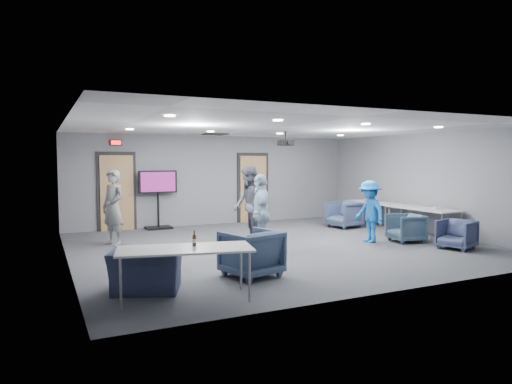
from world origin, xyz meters
name	(u,v)px	position (x,y,z in m)	size (l,w,h in m)	color
floor	(279,245)	(0.00, 0.00, 0.00)	(9.00, 9.00, 0.00)	#313438
ceiling	(279,128)	(0.00, 0.00, 2.70)	(9.00, 9.00, 0.00)	white
wall_back	(217,180)	(0.00, 4.00, 1.35)	(9.00, 0.02, 2.70)	slate
wall_front	(406,201)	(0.00, -4.00, 1.35)	(9.00, 0.02, 2.70)	slate
wall_left	(66,193)	(-4.50, 0.00, 1.35)	(0.02, 8.00, 2.70)	slate
wall_right	(425,183)	(4.50, 0.00, 1.35)	(0.02, 8.00, 2.70)	slate
door_left	(117,192)	(-3.00, 3.95, 1.07)	(1.06, 0.17, 2.24)	black
door_right	(253,188)	(1.20, 3.95, 1.07)	(1.06, 0.17, 2.24)	black
exit_sign	(116,143)	(-3.00, 3.93, 2.45)	(0.32, 0.08, 0.16)	black
hvac_diffuser	(215,134)	(-0.50, 2.80, 2.69)	(0.60, 0.60, 0.03)	black
downlights	(279,128)	(0.00, 0.00, 2.68)	(6.18, 3.78, 0.02)	white
person_a	(113,208)	(-3.43, 1.69, 0.87)	(0.64, 0.42, 1.75)	gray
person_b	(249,205)	(-0.54, 0.47, 0.92)	(0.89, 0.69, 1.83)	#4F525F
person_c	(261,213)	(-0.73, -0.54, 0.84)	(0.98, 0.41, 1.67)	silver
person_d	(370,212)	(2.16, -0.56, 0.74)	(0.95, 0.55, 1.48)	blue
chair_right_a	(344,214)	(3.05, 1.65, 0.38)	(0.82, 0.85, 0.77)	#3E4C6C
chair_right_b	(406,228)	(2.98, -0.91, 0.34)	(0.72, 0.74, 0.67)	#384E62
chair_right_c	(456,234)	(3.35, -2.06, 0.32)	(0.69, 0.71, 0.65)	#374060
chair_front_a	(251,253)	(-1.75, -2.26, 0.40)	(0.84, 0.87, 0.79)	#3D4C69
chair_front_b	(146,270)	(-3.55, -2.40, 0.32)	(1.00, 0.87, 0.65)	#343C5A
table_right_a	(374,203)	(4.00, 1.45, 0.68)	(0.73, 1.76, 0.73)	#BBBEC0
table_right_b	(423,210)	(4.00, -0.45, 0.69)	(0.82, 1.97, 0.73)	#BBBEC0
table_front_left	(185,251)	(-3.12, -3.00, 0.69)	(2.01, 1.18, 0.73)	#BBBEC0
bottle_front	(194,240)	(-2.96, -2.93, 0.81)	(0.06, 0.06, 0.23)	#4F260D
bottle_right	(374,198)	(4.12, 1.60, 0.82)	(0.06, 0.06, 0.24)	#4F260D
snack_box	(368,201)	(3.90, 1.62, 0.75)	(0.20, 0.13, 0.04)	#CF3C33
wrapper	(438,208)	(4.17, -0.77, 0.75)	(0.21, 0.14, 0.05)	silver
tv_stand	(158,196)	(-1.89, 3.75, 0.95)	(1.09, 0.52, 1.67)	black
projector	(286,143)	(0.70, 0.95, 2.40)	(0.38, 0.36, 0.36)	black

